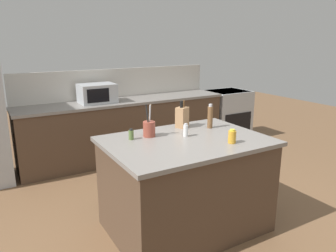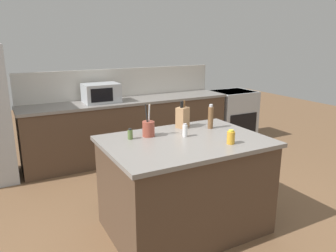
{
  "view_description": "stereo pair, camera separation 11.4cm",
  "coord_description": "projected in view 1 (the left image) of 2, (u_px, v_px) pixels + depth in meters",
  "views": [
    {
      "loc": [
        -1.65,
        -2.49,
        1.88
      ],
      "look_at": [
        0.0,
        0.35,
        0.99
      ],
      "focal_mm": 35.0,
      "sensor_mm": 36.0,
      "label": 1
    },
    {
      "loc": [
        -1.55,
        -2.55,
        1.88
      ],
      "look_at": [
        0.0,
        0.35,
        0.99
      ],
      "focal_mm": 35.0,
      "sensor_mm": 36.0,
      "label": 2
    }
  ],
  "objects": [
    {
      "name": "range_oven",
      "position": [
        227.0,
        114.0,
        6.24
      ],
      "size": [
        0.76,
        0.65,
        0.92
      ],
      "color": "#ADB2B7",
      "rests_on": "ground_plane"
    },
    {
      "name": "pepper_grinder",
      "position": [
        210.0,
        117.0,
        3.49
      ],
      "size": [
        0.06,
        0.06,
        0.26
      ],
      "color": "brown",
      "rests_on": "kitchen_island"
    },
    {
      "name": "wall_backsplash",
      "position": [
        117.0,
        83.0,
        5.31
      ],
      "size": [
        3.27,
        0.03,
        0.46
      ],
      "primitive_type": "cube",
      "color": "beige",
      "rests_on": "back_counter_run"
    },
    {
      "name": "utensil_crock",
      "position": [
        149.0,
        128.0,
        3.2
      ],
      "size": [
        0.12,
        0.12,
        0.32
      ],
      "color": "brown",
      "rests_on": "kitchen_island"
    },
    {
      "name": "back_counter_run",
      "position": [
        126.0,
        129.0,
        5.23
      ],
      "size": [
        3.31,
        0.66,
        0.94
      ],
      "color": "#4C3828",
      "rests_on": "ground_plane"
    },
    {
      "name": "kitchen_island",
      "position": [
        186.0,
        184.0,
        3.25
      ],
      "size": [
        1.54,
        1.1,
        0.94
      ],
      "color": "#4C3828",
      "rests_on": "ground_plane"
    },
    {
      "name": "knife_block",
      "position": [
        182.0,
        117.0,
        3.52
      ],
      "size": [
        0.16,
        0.15,
        0.29
      ],
      "rotation": [
        0.0,
        0.0,
        0.46
      ],
      "color": "#A87C54",
      "rests_on": "kitchen_island"
    },
    {
      "name": "microwave",
      "position": [
        97.0,
        93.0,
        4.86
      ],
      "size": [
        0.52,
        0.39,
        0.28
      ],
      "color": "#ADB2B7",
      "rests_on": "back_counter_run"
    },
    {
      "name": "ground_plane",
      "position": [
        185.0,
        226.0,
        3.37
      ],
      "size": [
        14.0,
        14.0,
        0.0
      ],
      "primitive_type": "plane",
      "color": "brown"
    },
    {
      "name": "spice_jar_oregano",
      "position": [
        131.0,
        135.0,
        3.11
      ],
      "size": [
        0.05,
        0.05,
        0.1
      ],
      "color": "#567038",
      "rests_on": "kitchen_island"
    },
    {
      "name": "honey_jar",
      "position": [
        232.0,
        137.0,
        3.0
      ],
      "size": [
        0.07,
        0.07,
        0.13
      ],
      "color": "gold",
      "rests_on": "kitchen_island"
    },
    {
      "name": "salt_shaker",
      "position": [
        186.0,
        130.0,
        3.2
      ],
      "size": [
        0.05,
        0.05,
        0.13
      ],
      "color": "silver",
      "rests_on": "kitchen_island"
    }
  ]
}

